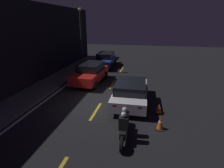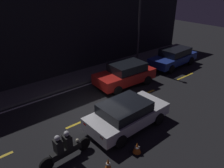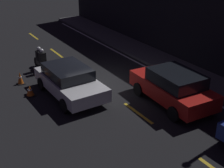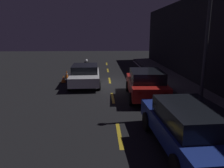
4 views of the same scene
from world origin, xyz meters
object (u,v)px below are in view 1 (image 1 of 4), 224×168
object	(u,v)px
sedan_blue	(105,59)
motorcycle	(124,125)
traffic_cone_mid	(159,109)
traffic_cone_near	(160,123)
street_lamp	(81,38)
sedan_white	(131,92)
taxi_red	(90,73)

from	to	relation	value
sedan_blue	motorcycle	distance (m)	12.64
motorcycle	traffic_cone_mid	xyz separation A→B (m)	(2.53, -1.51, -0.39)
traffic_cone_near	street_lamp	xyz separation A→B (m)	(8.43, 6.91, 2.93)
sedan_white	taxi_red	world-z (taller)	taxi_red
traffic_cone_near	traffic_cone_mid	size ratio (longest dim) A/B	1.22
sedan_white	traffic_cone_mid	bearing A→B (deg)	-120.42
street_lamp	taxi_red	bearing A→B (deg)	-148.76
sedan_white	traffic_cone_near	bearing A→B (deg)	-147.82
taxi_red	traffic_cone_near	world-z (taller)	taxi_red
motorcycle	taxi_red	bearing A→B (deg)	26.80
traffic_cone_mid	street_lamp	xyz separation A→B (m)	(6.89, 6.91, 2.99)
sedan_blue	traffic_cone_mid	bearing A→B (deg)	26.31
motorcycle	traffic_cone_near	size ratio (longest dim) A/B	3.64
motorcycle	traffic_cone_mid	size ratio (longest dim) A/B	4.45
motorcycle	sedan_white	bearing A→B (deg)	-0.41
sedan_white	taxi_red	bearing A→B (deg)	47.00
traffic_cone_near	street_lamp	bearing A→B (deg)	39.33
sedan_blue	street_lamp	xyz separation A→B (m)	(-2.63, 1.60, 2.45)
motorcycle	traffic_cone_mid	bearing A→B (deg)	-33.24
traffic_cone_near	traffic_cone_mid	bearing A→B (deg)	-0.08
traffic_cone_mid	sedan_white	bearing A→B (deg)	61.16
sedan_blue	traffic_cone_mid	distance (m)	10.92
sedan_blue	sedan_white	bearing A→B (deg)	20.28
sedan_white	motorcycle	world-z (taller)	sedan_white
motorcycle	street_lamp	distance (m)	11.16
sedan_white	street_lamp	size ratio (longest dim) A/B	0.73
sedan_blue	motorcycle	xyz separation A→B (m)	(-12.05, -3.80, -0.15)
traffic_cone_mid	street_lamp	size ratio (longest dim) A/B	0.09
taxi_red	motorcycle	size ratio (longest dim) A/B	1.85
taxi_red	street_lamp	bearing A→B (deg)	-146.04
traffic_cone_mid	street_lamp	bearing A→B (deg)	45.06
traffic_cone_near	traffic_cone_mid	distance (m)	1.54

